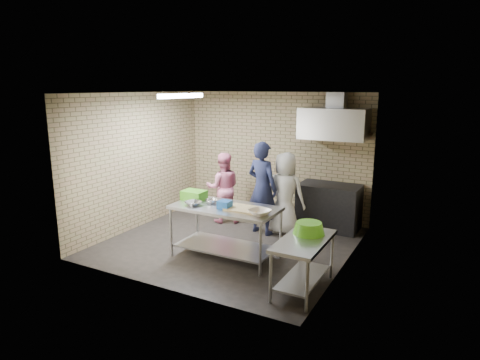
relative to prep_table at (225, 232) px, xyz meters
The scene contains 24 objects.
floor 0.79m from the prep_table, 113.03° to the left, with size 4.20×4.20×0.00m, color black.
ceiling 2.35m from the prep_table, 113.03° to the left, with size 4.20×4.20×0.00m, color black.
back_wall 2.77m from the prep_table, 95.63° to the left, with size 4.20×0.06×2.70m, color #95885D.
front_wall 1.69m from the prep_table, 100.42° to the right, with size 4.20×0.06×2.70m, color #95885D.
left_wall 2.60m from the prep_table, 165.63° to the left, with size 0.06×4.00×2.70m, color #95885D.
right_wall 2.14m from the prep_table, 18.13° to the left, with size 0.06×4.00×2.70m, color #95885D.
prep_table is the anchor object (origin of this frame).
side_counter 1.62m from the prep_table, 17.83° to the right, with size 0.60×1.20×0.75m, color silver.
stove 2.50m from the prep_table, 64.12° to the left, with size 1.20×0.70×0.90m, color black.
range_hood 3.04m from the prep_table, 64.61° to the left, with size 1.30×0.60×0.60m, color silver.
hood_duct 3.42m from the prep_table, 65.98° to the left, with size 0.35×0.30×0.30m, color #A5A8AD.
wall_shelf 3.22m from the prep_table, 60.81° to the left, with size 0.80×0.20×0.04m, color #3F2B19.
fluorescent_fixture 2.60m from the prep_table, 154.34° to the left, with size 0.10×1.25×0.08m, color white.
green_crate 0.88m from the prep_table, behind, with size 0.39×0.29×0.16m, color #45A41E.
blue_tub 0.52m from the prep_table, 63.43° to the right, with size 0.20×0.20×0.13m, color #1757AF.
cutting_board 0.57m from the prep_table, ahead, with size 0.54×0.41×0.03m, color #D5BF7A.
mixing_bowl_a 0.72m from the prep_table, 158.20° to the right, with size 0.27×0.27×0.07m, color silver.
mixing_bowl_b 0.56m from the prep_table, behind, with size 0.21×0.21×0.07m, color silver.
ceramic_bowl 0.86m from the prep_table, 12.09° to the right, with size 0.34×0.34×0.08m, color beige.
green_basin 1.59m from the prep_table, ahead, with size 0.46×0.46×0.17m, color #59C626, non-canonical shape.
bottle_red 3.17m from the prep_table, 65.37° to the left, with size 0.07×0.07×0.18m, color #B22619.
man_navy 1.44m from the prep_table, 88.77° to the left, with size 0.66×0.43×1.80m, color black.
woman_pink 1.91m from the prep_table, 121.64° to the left, with size 0.72×0.56×1.47m, color pink.
woman_white 1.65m from the prep_table, 74.85° to the left, with size 0.78×0.51×1.59m, color white.
Camera 1 is at (3.59, -6.28, 2.80)m, focal length 31.18 mm.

